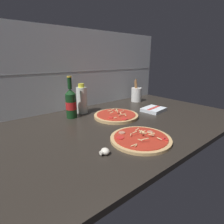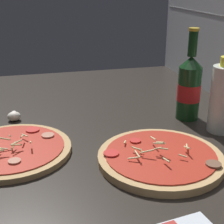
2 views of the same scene
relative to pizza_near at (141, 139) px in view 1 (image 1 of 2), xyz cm
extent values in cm
cube|color=#28231E|center=(7.75, 24.12, -2.05)|extent=(160.00, 90.00, 2.50)
cube|color=silver|center=(7.75, 69.62, 26.70)|extent=(160.00, 1.00, 60.00)
cube|color=gray|center=(7.75, 69.07, 26.70)|extent=(156.80, 0.16, 0.30)
cylinder|color=tan|center=(0.01, -0.02, -0.14)|extent=(28.59, 28.59, 1.32)
cylinder|color=#B22D1E|center=(0.01, -0.02, 0.67)|extent=(25.16, 25.16, 0.30)
cylinder|color=#B7755B|center=(7.95, 0.84, 1.02)|extent=(2.84, 2.84, 0.40)
cylinder|color=red|center=(6.42, -7.89, 1.02)|extent=(2.26, 2.26, 0.40)
cylinder|color=#B7755B|center=(-3.82, 8.94, 1.02)|extent=(3.24, 3.24, 0.40)
cylinder|color=red|center=(6.61, -9.44, 1.02)|extent=(2.04, 2.04, 0.40)
cylinder|color=red|center=(-8.22, 5.26, 1.02)|extent=(3.59, 3.59, 0.40)
cylinder|color=beige|center=(3.93, -2.09, 2.53)|extent=(0.85, 3.32, 0.78)
cylinder|color=beige|center=(-8.57, -5.11, 1.30)|extent=(1.86, 0.93, 0.55)
cylinder|color=beige|center=(-0.02, -0.03, 3.66)|extent=(2.00, 0.67, 1.01)
cylinder|color=beige|center=(-8.87, -4.22, 1.29)|extent=(3.13, 1.13, 0.81)
cylinder|color=beige|center=(1.99, 1.33, 2.69)|extent=(1.30, 2.73, 0.86)
cylinder|color=beige|center=(-1.24, 2.72, 2.69)|extent=(2.49, 0.90, 0.83)
cylinder|color=beige|center=(-3.30, 3.24, 1.89)|extent=(2.09, 1.64, 0.47)
cylinder|color=beige|center=(4.55, -2.78, 2.47)|extent=(0.96, 3.12, 1.10)
cylinder|color=beige|center=(2.37, 4.58, 2.55)|extent=(2.28, 0.42, 1.09)
cylinder|color=beige|center=(2.07, 0.57, 1.86)|extent=(2.52, 1.32, 1.23)
cylinder|color=beige|center=(3.89, -7.64, 1.67)|extent=(1.04, 2.23, 0.77)
cylinder|color=beige|center=(-2.58, -4.80, 2.41)|extent=(3.07, 1.96, 0.90)
cylinder|color=beige|center=(0.38, -1.59, 3.31)|extent=(0.53, 3.32, 1.34)
cylinder|color=beige|center=(-4.68, -3.72, 2.25)|extent=(1.60, 1.63, 0.87)
cylinder|color=beige|center=(2.78, 1.35, 2.45)|extent=(1.84, 2.59, 1.28)
cylinder|color=beige|center=(3.52, -3.27, 2.07)|extent=(2.02, 2.22, 0.48)
cylinder|color=tan|center=(12.85, 33.04, 0.09)|extent=(28.69, 28.69, 1.79)
cylinder|color=#B22D1E|center=(12.85, 33.04, 1.14)|extent=(25.25, 25.25, 0.30)
cylinder|color=brown|center=(20.32, 42.09, 1.49)|extent=(3.38, 3.38, 0.40)
cylinder|color=red|center=(5.54, 29.34, 1.49)|extent=(2.75, 2.75, 0.40)
cylinder|color=red|center=(10.33, 22.09, 1.49)|extent=(3.54, 3.54, 0.40)
cylinder|color=beige|center=(13.61, 29.48, 2.70)|extent=(1.45, 3.00, 1.28)
cylinder|color=beige|center=(11.16, 28.02, 2.16)|extent=(2.19, 2.50, 1.09)
cylinder|color=beige|center=(14.08, 27.09, 2.57)|extent=(3.36, 0.38, 0.48)
cylinder|color=beige|center=(14.25, 38.77, 2.80)|extent=(2.94, 0.45, 1.24)
cylinder|color=beige|center=(14.42, 33.10, 3.30)|extent=(1.08, 1.85, 0.43)
cylinder|color=beige|center=(13.22, 32.42, 4.11)|extent=(1.44, 2.58, 0.55)
cylinder|color=beige|center=(12.54, 39.63, 2.04)|extent=(2.76, 1.40, 0.43)
cylinder|color=beige|center=(13.25, 32.26, 2.93)|extent=(0.92, 1.97, 0.83)
cylinder|color=beige|center=(11.78, 27.83, 2.60)|extent=(1.65, 1.72, 0.39)
cylinder|color=beige|center=(17.87, 32.27, 2.48)|extent=(2.58, 0.73, 0.71)
cylinder|color=beige|center=(12.65, 32.86, 4.06)|extent=(2.30, 1.25, 1.13)
cylinder|color=beige|center=(8.77, 32.73, 3.23)|extent=(3.11, 0.38, 0.97)
cylinder|color=beige|center=(6.50, 26.42, 1.91)|extent=(1.83, 1.15, 0.60)
cylinder|color=beige|center=(14.67, 26.16, 2.07)|extent=(1.29, 2.69, 0.89)
cylinder|color=beige|center=(16.56, 36.68, 2.18)|extent=(1.47, 1.63, 0.51)
cylinder|color=#143819|center=(-9.99, 50.56, 6.99)|extent=(6.70, 6.70, 15.58)
cone|color=#143819|center=(-9.99, 50.56, 16.36)|extent=(6.70, 6.70, 3.16)
cylinder|color=#143819|center=(-9.99, 50.56, 21.46)|extent=(2.55, 2.55, 7.03)
cylinder|color=gold|center=(-9.99, 50.56, 25.38)|extent=(2.93, 2.93, 0.80)
cylinder|color=red|center=(-9.99, 50.56, 7.30)|extent=(6.77, 6.77, 4.99)
cylinder|color=silver|center=(0.66, 55.48, 8.22)|extent=(7.37, 7.37, 18.06)
cylinder|color=yellow|center=(0.66, 55.48, 18.48)|extent=(4.06, 4.06, 2.46)
cylinder|color=white|center=(-22.00, 0.31, 0.55)|extent=(1.74, 1.74, 1.74)
ellipsoid|color=silver|center=(-20.46, 0.31, 0.55)|extent=(3.28, 3.86, 2.70)
cylinder|color=silver|center=(55.45, 55.51, 5.22)|extent=(9.08, 9.08, 12.05)
cylinder|color=olive|center=(55.44, 55.36, 10.32)|extent=(3.15, 1.37, 12.64)
cylinder|color=olive|center=(53.43, 55.07, 10.91)|extent=(1.76, 2.99, 13.83)
cylinder|color=olive|center=(54.20, 54.34, 11.62)|extent=(3.12, 3.21, 15.23)
cube|color=silver|center=(42.87, 26.25, 0.40)|extent=(17.28, 15.29, 2.40)
cube|color=#B73833|center=(42.87, 26.25, 1.68)|extent=(14.98, 4.44, 0.16)
camera|label=1|loc=(-57.28, -49.63, 36.04)|focal=28.00mm
camera|label=2|loc=(77.03, 5.50, 38.52)|focal=55.00mm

